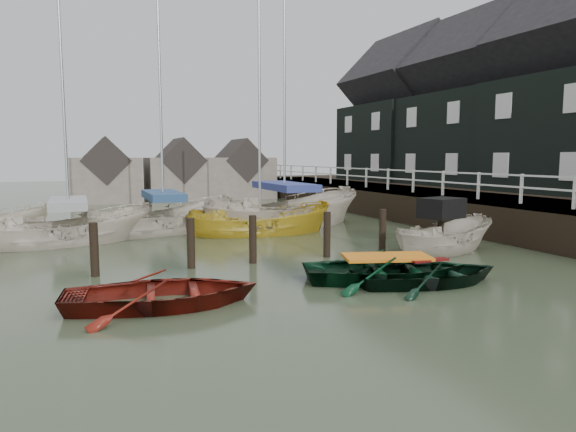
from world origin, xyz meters
name	(u,v)px	position (x,y,z in m)	size (l,w,h in m)	color
ground	(338,282)	(0.00, 0.00, 0.00)	(120.00, 120.00, 0.00)	#2F3A25
pier	(413,205)	(9.48, 10.00, 0.71)	(3.04, 32.00, 2.70)	black
land_strip	(498,214)	(15.00, 10.00, 0.00)	(14.00, 38.00, 1.50)	black
quay_houses	(524,104)	(14.99, 8.66, 5.68)	(6.52, 28.14, 10.01)	black
mooring_pilings	(256,246)	(-1.11, 3.00, 0.50)	(13.72, 0.22, 1.80)	black
far_sheds	(177,174)	(0.83, 26.00, 1.86)	(14.00, 4.08, 4.39)	#665B51
rowboat_red	(163,306)	(-4.29, -0.37, 0.00)	(2.84, 3.97, 0.82)	#62160E
rowboat_green	(386,280)	(1.20, -0.28, 0.00)	(2.92, 4.10, 0.85)	black
rowboat_dkgreen	(429,283)	(2.00, -0.92, 0.00)	(2.67, 3.74, 0.78)	black
motorboat	(444,249)	(5.04, 2.23, 0.09)	(4.61, 2.67, 2.59)	#B9AF9E
sailboat_a	(70,241)	(-6.14, 8.86, 0.06)	(6.52, 3.69, 11.25)	beige
sailboat_b	(164,231)	(-2.61, 10.23, 0.06)	(6.95, 4.20, 12.35)	beige
sailboat_c	(260,233)	(0.92, 8.37, 0.01)	(6.10, 2.93, 10.24)	gold
sailboat_d	(285,225)	(2.61, 9.93, 0.06)	(8.25, 4.37, 13.65)	beige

